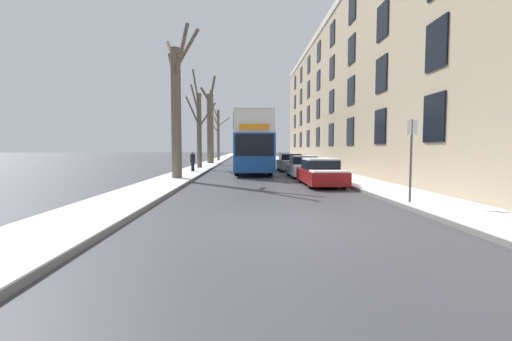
{
  "coord_description": "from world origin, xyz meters",
  "views": [
    {
      "loc": [
        -0.96,
        -8.09,
        1.8
      ],
      "look_at": [
        -0.27,
        12.4,
        0.49
      ],
      "focal_mm": 24.0,
      "sensor_mm": 36.0,
      "label": 1
    }
  ],
  "objects_px": {
    "bare_tree_left_1": "(199,127)",
    "bare_tree_left_3": "(218,134)",
    "pedestrian_left_sidewalk": "(193,161)",
    "parked_car_0": "(321,173)",
    "parked_car_2": "(290,163)",
    "bare_tree_left_2": "(210,126)",
    "parked_car_1": "(303,167)",
    "double_decker_bus": "(252,141)",
    "bare_tree_left_0": "(176,106)",
    "street_sign_post": "(411,157)"
  },
  "relations": [
    {
      "from": "parked_car_0",
      "to": "parked_car_2",
      "type": "distance_m",
      "value": 11.2
    },
    {
      "from": "bare_tree_left_0",
      "to": "street_sign_post",
      "type": "distance_m",
      "value": 12.97
    },
    {
      "from": "bare_tree_left_1",
      "to": "double_decker_bus",
      "type": "distance_m",
      "value": 6.01
    },
    {
      "from": "bare_tree_left_2",
      "to": "parked_car_2",
      "type": "distance_m",
      "value": 14.36
    },
    {
      "from": "bare_tree_left_1",
      "to": "parked_car_0",
      "type": "distance_m",
      "value": 15.56
    },
    {
      "from": "bare_tree_left_1",
      "to": "bare_tree_left_2",
      "type": "xyz_separation_m",
      "value": [
        0.02,
        9.59,
        0.69
      ]
    },
    {
      "from": "bare_tree_left_0",
      "to": "bare_tree_left_3",
      "type": "distance_m",
      "value": 29.07
    },
    {
      "from": "bare_tree_left_0",
      "to": "double_decker_bus",
      "type": "relative_size",
      "value": 0.77
    },
    {
      "from": "double_decker_bus",
      "to": "parked_car_0",
      "type": "distance_m",
      "value": 10.12
    },
    {
      "from": "parked_car_1",
      "to": "parked_car_0",
      "type": "bearing_deg",
      "value": -90.0
    },
    {
      "from": "bare_tree_left_1",
      "to": "parked_car_0",
      "type": "bearing_deg",
      "value": -59.99
    },
    {
      "from": "bare_tree_left_2",
      "to": "street_sign_post",
      "type": "relative_size",
      "value": 3.66
    },
    {
      "from": "bare_tree_left_3",
      "to": "parked_car_1",
      "type": "relative_size",
      "value": 1.94
    },
    {
      "from": "bare_tree_left_3",
      "to": "bare_tree_left_1",
      "type": "bearing_deg",
      "value": -90.69
    },
    {
      "from": "bare_tree_left_1",
      "to": "double_decker_bus",
      "type": "bearing_deg",
      "value": -39.63
    },
    {
      "from": "bare_tree_left_1",
      "to": "parked_car_0",
      "type": "xyz_separation_m",
      "value": [
        7.63,
        -13.21,
        -3.07
      ]
    },
    {
      "from": "bare_tree_left_0",
      "to": "parked_car_2",
      "type": "bearing_deg",
      "value": 48.19
    },
    {
      "from": "bare_tree_left_2",
      "to": "bare_tree_left_1",
      "type": "bearing_deg",
      "value": -90.11
    },
    {
      "from": "parked_car_1",
      "to": "pedestrian_left_sidewalk",
      "type": "xyz_separation_m",
      "value": [
        -7.5,
        3.66,
        0.26
      ]
    },
    {
      "from": "parked_car_0",
      "to": "parked_car_2",
      "type": "height_order",
      "value": "parked_car_2"
    },
    {
      "from": "bare_tree_left_2",
      "to": "parked_car_1",
      "type": "distance_m",
      "value": 19.77
    },
    {
      "from": "bare_tree_left_0",
      "to": "parked_car_1",
      "type": "distance_m",
      "value": 8.56
    },
    {
      "from": "pedestrian_left_sidewalk",
      "to": "parked_car_2",
      "type": "bearing_deg",
      "value": -52.97
    },
    {
      "from": "parked_car_1",
      "to": "parked_car_2",
      "type": "height_order",
      "value": "parked_car_2"
    },
    {
      "from": "bare_tree_left_2",
      "to": "street_sign_post",
      "type": "height_order",
      "value": "bare_tree_left_2"
    },
    {
      "from": "bare_tree_left_1",
      "to": "pedestrian_left_sidewalk",
      "type": "distance_m",
      "value": 5.4
    },
    {
      "from": "parked_car_0",
      "to": "pedestrian_left_sidewalk",
      "type": "distance_m",
      "value": 11.41
    },
    {
      "from": "bare_tree_left_3",
      "to": "double_decker_bus",
      "type": "bearing_deg",
      "value": -79.16
    },
    {
      "from": "parked_car_1",
      "to": "double_decker_bus",
      "type": "bearing_deg",
      "value": 124.5
    },
    {
      "from": "bare_tree_left_1",
      "to": "parked_car_1",
      "type": "height_order",
      "value": "bare_tree_left_1"
    },
    {
      "from": "bare_tree_left_2",
      "to": "double_decker_bus",
      "type": "xyz_separation_m",
      "value": [
        4.5,
        -13.33,
        -1.98
      ]
    },
    {
      "from": "bare_tree_left_1",
      "to": "bare_tree_left_2",
      "type": "height_order",
      "value": "bare_tree_left_2"
    },
    {
      "from": "street_sign_post",
      "to": "bare_tree_left_2",
      "type": "bearing_deg",
      "value": 107.16
    },
    {
      "from": "bare_tree_left_2",
      "to": "bare_tree_left_3",
      "type": "distance_m",
      "value": 9.11
    },
    {
      "from": "bare_tree_left_3",
      "to": "pedestrian_left_sidewalk",
      "type": "distance_m",
      "value": 23.48
    },
    {
      "from": "bare_tree_left_1",
      "to": "bare_tree_left_3",
      "type": "height_order",
      "value": "bare_tree_left_1"
    },
    {
      "from": "bare_tree_left_3",
      "to": "parked_car_2",
      "type": "relative_size",
      "value": 1.73
    },
    {
      "from": "pedestrian_left_sidewalk",
      "to": "street_sign_post",
      "type": "distance_m",
      "value": 17.33
    },
    {
      "from": "bare_tree_left_2",
      "to": "parked_car_0",
      "type": "xyz_separation_m",
      "value": [
        7.61,
        -22.8,
        -3.77
      ]
    },
    {
      "from": "parked_car_0",
      "to": "bare_tree_left_0",
      "type": "bearing_deg",
      "value": 159.39
    },
    {
      "from": "parked_car_1",
      "to": "pedestrian_left_sidewalk",
      "type": "bearing_deg",
      "value": 154.01
    },
    {
      "from": "bare_tree_left_0",
      "to": "pedestrian_left_sidewalk",
      "type": "relative_size",
      "value": 5.21
    },
    {
      "from": "bare_tree_left_2",
      "to": "parked_car_0",
      "type": "distance_m",
      "value": 24.33
    },
    {
      "from": "parked_car_2",
      "to": "pedestrian_left_sidewalk",
      "type": "relative_size",
      "value": 2.69
    },
    {
      "from": "street_sign_post",
      "to": "bare_tree_left_3",
      "type": "bearing_deg",
      "value": 102.94
    },
    {
      "from": "bare_tree_left_3",
      "to": "double_decker_bus",
      "type": "xyz_separation_m",
      "value": [
        4.29,
        -22.42,
        -1.45
      ]
    },
    {
      "from": "bare_tree_left_2",
      "to": "parked_car_0",
      "type": "bearing_deg",
      "value": -71.53
    },
    {
      "from": "double_decker_bus",
      "to": "pedestrian_left_sidewalk",
      "type": "height_order",
      "value": "double_decker_bus"
    },
    {
      "from": "bare_tree_left_2",
      "to": "parked_car_1",
      "type": "relative_size",
      "value": 2.52
    },
    {
      "from": "parked_car_0",
      "to": "parked_car_2",
      "type": "relative_size",
      "value": 0.99
    }
  ]
}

